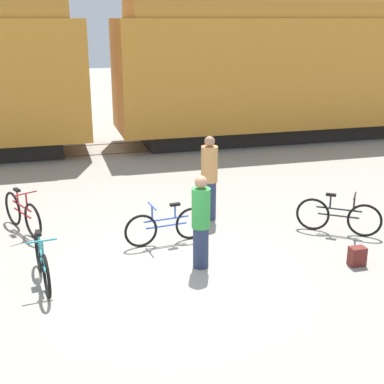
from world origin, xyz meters
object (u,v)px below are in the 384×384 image
at_px(bicycle_black, 338,216).
at_px(bicycle_teal, 42,262).
at_px(backpack, 357,256).
at_px(freight_train, 100,59).
at_px(person_in_tan, 209,178).
at_px(bicycle_blue, 166,226).
at_px(person_in_green, 201,222).
at_px(bicycle_maroon, 23,214).

bearing_deg(bicycle_black, bicycle_teal, -173.58).
distance_m(bicycle_teal, backpack, 5.41).
distance_m(freight_train, person_in_tan, 7.53).
bearing_deg(backpack, person_in_tan, 122.42).
bearing_deg(bicycle_blue, backpack, -31.50).
relative_size(freight_train, bicycle_black, 33.89).
bearing_deg(bicycle_teal, freight_train, 77.39).
bearing_deg(freight_train, person_in_green, -86.33).
distance_m(freight_train, bicycle_teal, 9.82).
distance_m(bicycle_black, person_in_green, 3.23).
bearing_deg(bicycle_maroon, bicycle_black, -16.25).
bearing_deg(backpack, freight_train, 108.12).
xyz_separation_m(bicycle_maroon, person_in_green, (3.04, -2.54, 0.46)).
bearing_deg(person_in_tan, bicycle_maroon, 86.25).
xyz_separation_m(bicycle_black, person_in_tan, (-2.27, 1.48, 0.56)).
distance_m(bicycle_black, bicycle_maroon, 6.40).
distance_m(bicycle_blue, bicycle_black, 3.48).
bearing_deg(bicycle_blue, freight_train, 91.78).
distance_m(freight_train, bicycle_blue, 8.56).
xyz_separation_m(bicycle_teal, bicycle_black, (5.78, 0.65, -0.01)).
xyz_separation_m(bicycle_blue, bicycle_black, (3.45, -0.44, 0.01)).
height_order(bicycle_blue, bicycle_black, bicycle_black).
distance_m(freight_train, bicycle_maroon, 7.66).
xyz_separation_m(freight_train, person_in_tan, (1.44, -7.12, -2.00)).
xyz_separation_m(freight_train, bicycle_teal, (-2.07, -9.25, -2.54)).
bearing_deg(person_in_green, bicycle_black, -94.91).
relative_size(bicycle_black, person_in_green, 0.84).
distance_m(person_in_green, backpack, 2.84).
height_order(freight_train, bicycle_maroon, freight_train).
height_order(bicycle_teal, person_in_green, person_in_green).
bearing_deg(bicycle_maroon, person_in_tan, -4.53).
relative_size(freight_train, person_in_tan, 26.01).
relative_size(person_in_green, backpack, 4.90).
distance_m(bicycle_black, backpack, 1.49).
bearing_deg(bicycle_black, person_in_green, -166.51).
height_order(freight_train, bicycle_teal, freight_train).
xyz_separation_m(bicycle_black, bicycle_maroon, (-6.15, 1.79, 0.02)).
bearing_deg(person_in_tan, bicycle_black, -122.37).
distance_m(bicycle_teal, bicycle_maroon, 2.47).
bearing_deg(person_in_tan, freight_train, 12.19).
distance_m(bicycle_teal, bicycle_black, 5.81).
bearing_deg(freight_train, bicycle_blue, -88.22).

